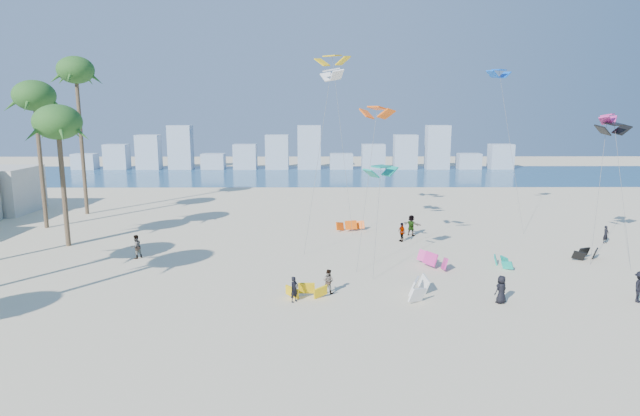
{
  "coord_description": "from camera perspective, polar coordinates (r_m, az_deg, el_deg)",
  "views": [
    {
      "loc": [
        2.74,
        -20.17,
        11.2
      ],
      "look_at": [
        3.0,
        16.0,
        4.5
      ],
      "focal_mm": 29.62,
      "sensor_mm": 36.0,
      "label": 1
    }
  ],
  "objects": [
    {
      "name": "ground",
      "position": [
        23.23,
        -7.52,
        -18.43
      ],
      "size": [
        220.0,
        220.0,
        0.0
      ],
      "primitive_type": "plane",
      "color": "beige",
      "rests_on": "ground"
    },
    {
      "name": "ocean",
      "position": [
        92.89,
        -2.11,
        3.57
      ],
      "size": [
        220.0,
        220.0,
        0.0
      ],
      "primitive_type": "plane",
      "color": "navy",
      "rests_on": "ground"
    },
    {
      "name": "kitesurfer_near",
      "position": [
        31.62,
        -2.8,
        -8.77
      ],
      "size": [
        0.65,
        0.67,
        1.55
      ],
      "primitive_type": "imported",
      "rotation": [
        0.0,
        0.0,
        0.86
      ],
      "color": "black",
      "rests_on": "ground"
    },
    {
      "name": "kitesurfer_mid",
      "position": [
        33.06,
        0.9,
        -7.91
      ],
      "size": [
        0.93,
        0.87,
        1.53
      ],
      "primitive_type": "imported",
      "rotation": [
        0.0,
        0.0,
        2.62
      ],
      "color": "gray",
      "rests_on": "ground"
    },
    {
      "name": "kitesurfers_far",
      "position": [
        40.72,
        11.31,
        -4.35
      ],
      "size": [
        39.49,
        18.48,
        1.9
      ],
      "color": "black",
      "rests_on": "ground"
    },
    {
      "name": "grounded_kites",
      "position": [
        39.01,
        10.8,
        -5.68
      ],
      "size": [
        23.9,
        20.43,
        1.03
      ],
      "color": "#E8B90C",
      "rests_on": "ground"
    },
    {
      "name": "flying_kites",
      "position": [
        43.9,
        13.54,
        11.51
      ],
      "size": [
        25.58,
        28.77,
        16.78
      ],
      "color": "#0C9782",
      "rests_on": "ground"
    },
    {
      "name": "distant_skyline",
      "position": [
        102.56,
        -2.62,
        5.95
      ],
      "size": [
        85.0,
        3.0,
        8.4
      ],
      "color": "#9EADBF",
      "rests_on": "ground"
    }
  ]
}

